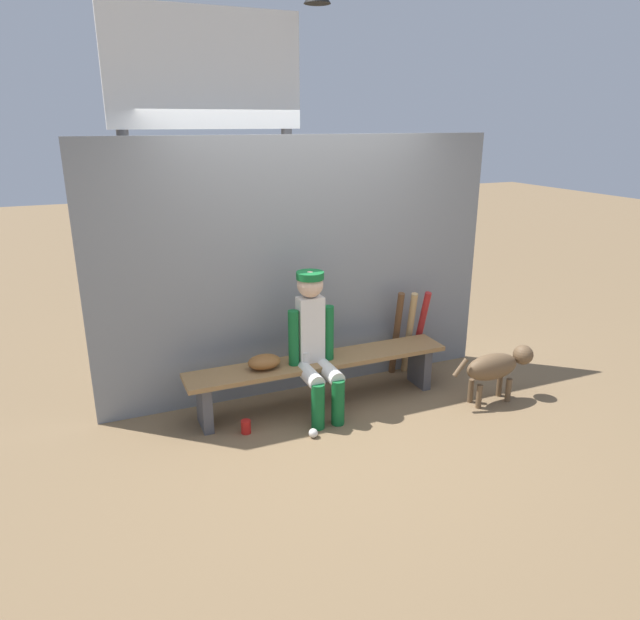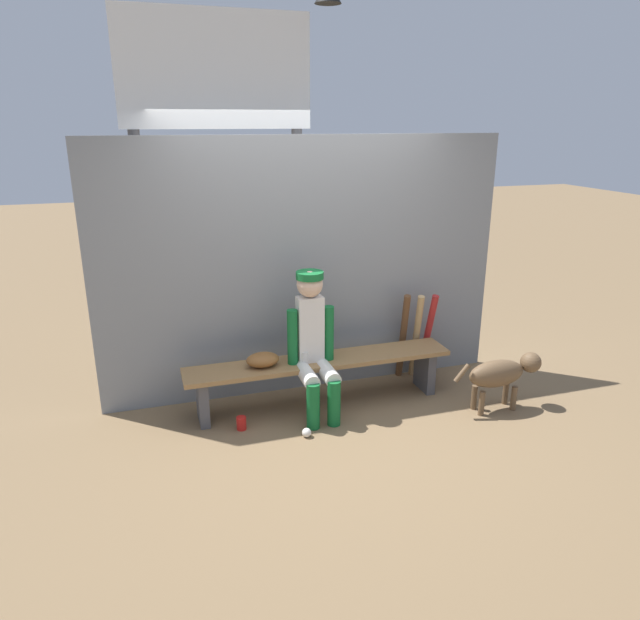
{
  "view_description": "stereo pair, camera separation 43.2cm",
  "coord_description": "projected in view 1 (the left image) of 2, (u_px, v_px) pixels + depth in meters",
  "views": [
    {
      "loc": [
        -1.8,
        -4.25,
        2.4
      ],
      "look_at": [
        0.0,
        0.0,
        0.88
      ],
      "focal_mm": 32.28,
      "sensor_mm": 36.0,
      "label": 1
    },
    {
      "loc": [
        -1.39,
        -4.39,
        2.4
      ],
      "look_at": [
        0.0,
        0.0,
        0.88
      ],
      "focal_mm": 32.28,
      "sensor_mm": 36.0,
      "label": 2
    }
  ],
  "objects": [
    {
      "name": "ground_plane",
      "position": [
        320.0,
        404.0,
        5.13
      ],
      "size": [
        30.0,
        30.0,
        0.0
      ],
      "primitive_type": "plane",
      "color": "brown"
    },
    {
      "name": "chainlink_fence",
      "position": [
        303.0,
        269.0,
        5.12
      ],
      "size": [
        3.7,
        0.03,
        2.3
      ],
      "primitive_type": "cube",
      "color": "gray",
      "rests_on": "ground_plane"
    },
    {
      "name": "dugout_bench",
      "position": [
        320.0,
        369.0,
        5.02
      ],
      "size": [
        2.35,
        0.36,
        0.43
      ],
      "color": "olive",
      "rests_on": "ground_plane"
    },
    {
      "name": "player_seated",
      "position": [
        315.0,
        341.0,
        4.8
      ],
      "size": [
        0.41,
        0.55,
        1.23
      ],
      "color": "silver",
      "rests_on": "ground_plane"
    },
    {
      "name": "baseball_glove",
      "position": [
        264.0,
        362.0,
        4.79
      ],
      "size": [
        0.28,
        0.2,
        0.12
      ],
      "primitive_type": "ellipsoid",
      "color": "brown",
      "rests_on": "dugout_bench"
    },
    {
      "name": "bat_wood_dark",
      "position": [
        396.0,
        334.0,
        5.57
      ],
      "size": [
        0.1,
        0.24,
        0.88
      ],
      "primitive_type": "cylinder",
      "rotation": [
        0.19,
        0.0,
        -0.15
      ],
      "color": "brown",
      "rests_on": "ground_plane"
    },
    {
      "name": "bat_wood_tan",
      "position": [
        409.0,
        333.0,
        5.6
      ],
      "size": [
        0.11,
        0.26,
        0.87
      ],
      "primitive_type": "cylinder",
      "rotation": [
        0.22,
        0.0,
        -0.18
      ],
      "color": "tan",
      "rests_on": "ground_plane"
    },
    {
      "name": "bat_aluminum_red",
      "position": [
        420.0,
        332.0,
        5.63
      ],
      "size": [
        0.1,
        0.26,
        0.87
      ],
      "primitive_type": "cylinder",
      "rotation": [
        0.22,
        0.0,
        0.14
      ],
      "color": "#B22323",
      "rests_on": "ground_plane"
    },
    {
      "name": "baseball",
      "position": [
        313.0,
        433.0,
        4.58
      ],
      "size": [
        0.07,
        0.07,
        0.07
      ],
      "primitive_type": "sphere",
      "color": "white",
      "rests_on": "ground_plane"
    },
    {
      "name": "cup_on_ground",
      "position": [
        246.0,
        427.0,
        4.64
      ],
      "size": [
        0.08,
        0.08,
        0.11
      ],
      "primitive_type": "cylinder",
      "color": "red",
      "rests_on": "ground_plane"
    },
    {
      "name": "cup_on_bench",
      "position": [
        305.0,
        358.0,
        4.88
      ],
      "size": [
        0.08,
        0.08,
        0.11
      ],
      "primitive_type": "cylinder",
      "color": "silver",
      "rests_on": "dugout_bench"
    },
    {
      "name": "scoreboard",
      "position": [
        214.0,
        115.0,
        5.05
      ],
      "size": [
        1.97,
        0.27,
        3.56
      ],
      "color": "#3F3F42",
      "rests_on": "ground_plane"
    },
    {
      "name": "dog",
      "position": [
        497.0,
        366.0,
        5.09
      ],
      "size": [
        0.84,
        0.2,
        0.49
      ],
      "color": "brown",
      "rests_on": "ground_plane"
    }
  ]
}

